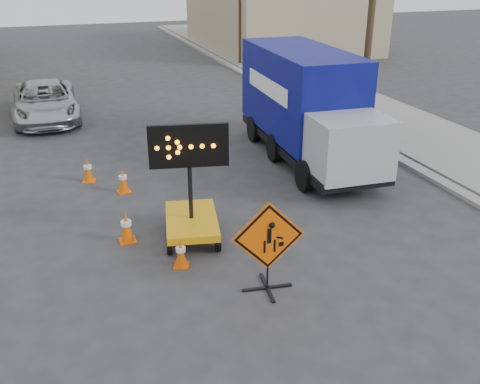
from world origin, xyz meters
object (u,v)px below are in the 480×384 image
construction_sign (268,245)px  pickup_truck (45,101)px  arrow_board (191,214)px  box_truck (306,112)px

construction_sign → pickup_truck: bearing=112.6°
arrow_board → pickup_truck: size_ratio=0.52×
construction_sign → box_truck: size_ratio=0.26×
box_truck → arrow_board: bearing=-137.1°
construction_sign → arrow_board: arrow_board is taller
arrow_board → box_truck: bearing=51.4°
construction_sign → pickup_truck: (-3.85, 14.43, -0.26)m
box_truck → pickup_truck: bearing=138.7°
pickup_truck → box_truck: 11.10m
arrow_board → pickup_truck: bearing=115.8°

